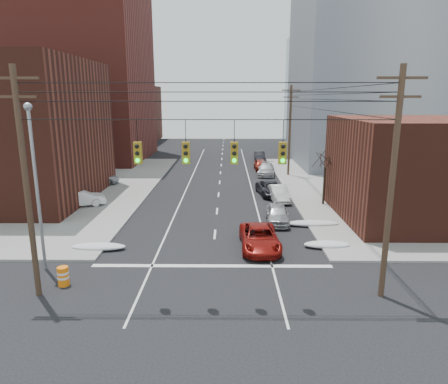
{
  "coord_description": "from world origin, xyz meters",
  "views": [
    {
      "loc": [
        0.89,
        -15.09,
        9.57
      ],
      "look_at": [
        0.65,
        12.55,
        3.0
      ],
      "focal_mm": 32.0,
      "sensor_mm": 36.0,
      "label": 1
    }
  ],
  "objects_px": {
    "lot_car_a": "(80,198)",
    "parked_car_a": "(277,214)",
    "parked_car_b": "(279,193)",
    "parked_car_c": "(271,189)",
    "lot_car_b": "(96,178)",
    "parked_car_e": "(261,165)",
    "lot_car_d": "(51,173)",
    "red_pickup": "(260,238)",
    "lot_car_c": "(21,190)",
    "parked_car_f": "(259,156)",
    "construction_barrel": "(63,276)",
    "parked_car_d": "(266,169)"
  },
  "relations": [
    {
      "from": "parked_car_a",
      "to": "parked_car_d",
      "type": "relative_size",
      "value": 0.84
    },
    {
      "from": "lot_car_c",
      "to": "parked_car_c",
      "type": "bearing_deg",
      "value": -69.1
    },
    {
      "from": "parked_car_a",
      "to": "parked_car_f",
      "type": "distance_m",
      "value": 31.25
    },
    {
      "from": "parked_car_d",
      "to": "red_pickup",
      "type": "bearing_deg",
      "value": -89.52
    },
    {
      "from": "parked_car_f",
      "to": "lot_car_c",
      "type": "xyz_separation_m",
      "value": [
        -25.1,
        -23.25,
        0.06
      ]
    },
    {
      "from": "red_pickup",
      "to": "lot_car_b",
      "type": "relative_size",
      "value": 1.05
    },
    {
      "from": "lot_car_c",
      "to": "lot_car_d",
      "type": "relative_size",
      "value": 0.97
    },
    {
      "from": "lot_car_a",
      "to": "construction_barrel",
      "type": "distance_m",
      "value": 15.68
    },
    {
      "from": "parked_car_d",
      "to": "lot_car_d",
      "type": "relative_size",
      "value": 1.11
    },
    {
      "from": "parked_car_f",
      "to": "parked_car_b",
      "type": "bearing_deg",
      "value": -89.62
    },
    {
      "from": "lot_car_a",
      "to": "construction_barrel",
      "type": "xyz_separation_m",
      "value": [
        4.49,
        -15.02,
        -0.34
      ]
    },
    {
      "from": "parked_car_f",
      "to": "construction_barrel",
      "type": "height_order",
      "value": "parked_car_f"
    },
    {
      "from": "parked_car_c",
      "to": "lot_car_a",
      "type": "bearing_deg",
      "value": -172.42
    },
    {
      "from": "parked_car_d",
      "to": "lot_car_a",
      "type": "bearing_deg",
      "value": -132.47
    },
    {
      "from": "red_pickup",
      "to": "parked_car_b",
      "type": "bearing_deg",
      "value": 75.83
    },
    {
      "from": "lot_car_d",
      "to": "lot_car_b",
      "type": "bearing_deg",
      "value": -106.0
    },
    {
      "from": "parked_car_a",
      "to": "lot_car_c",
      "type": "distance_m",
      "value": 25.35
    },
    {
      "from": "lot_car_b",
      "to": "parked_car_e",
      "type": "bearing_deg",
      "value": -75.35
    },
    {
      "from": "parked_car_e",
      "to": "lot_car_d",
      "type": "height_order",
      "value": "lot_car_d"
    },
    {
      "from": "parked_car_c",
      "to": "construction_barrel",
      "type": "distance_m",
      "value": 23.63
    },
    {
      "from": "parked_car_f",
      "to": "lot_car_b",
      "type": "distance_m",
      "value": 26.43
    },
    {
      "from": "red_pickup",
      "to": "lot_car_d",
      "type": "relative_size",
      "value": 1.15
    },
    {
      "from": "parked_car_f",
      "to": "lot_car_d",
      "type": "bearing_deg",
      "value": -148.99
    },
    {
      "from": "parked_car_f",
      "to": "lot_car_a",
      "type": "height_order",
      "value": "lot_car_a"
    },
    {
      "from": "parked_car_b",
      "to": "lot_car_b",
      "type": "bearing_deg",
      "value": 156.99
    },
    {
      "from": "parked_car_e",
      "to": "lot_car_d",
      "type": "xyz_separation_m",
      "value": [
        -25.29,
        -7.29,
        0.22
      ]
    },
    {
      "from": "parked_car_d",
      "to": "parked_car_f",
      "type": "height_order",
      "value": "parked_car_d"
    },
    {
      "from": "parked_car_a",
      "to": "lot_car_c",
      "type": "relative_size",
      "value": 0.97
    },
    {
      "from": "lot_car_a",
      "to": "parked_car_a",
      "type": "bearing_deg",
      "value": -126.47
    },
    {
      "from": "lot_car_b",
      "to": "construction_barrel",
      "type": "relative_size",
      "value": 4.9
    },
    {
      "from": "red_pickup",
      "to": "parked_car_a",
      "type": "distance_m",
      "value": 5.71
    },
    {
      "from": "red_pickup",
      "to": "parked_car_f",
      "type": "distance_m",
      "value": 36.76
    },
    {
      "from": "parked_car_a",
      "to": "lot_car_d",
      "type": "bearing_deg",
      "value": 150.42
    },
    {
      "from": "parked_car_a",
      "to": "parked_car_b",
      "type": "distance_m",
      "value": 6.96
    },
    {
      "from": "lot_car_b",
      "to": "lot_car_d",
      "type": "relative_size",
      "value": 1.1
    },
    {
      "from": "lot_car_b",
      "to": "parked_car_a",
      "type": "bearing_deg",
      "value": -138.93
    },
    {
      "from": "parked_car_c",
      "to": "parked_car_e",
      "type": "relative_size",
      "value": 1.18
    },
    {
      "from": "construction_barrel",
      "to": "parked_car_c",
      "type": "bearing_deg",
      "value": 57.02
    },
    {
      "from": "parked_car_b",
      "to": "lot_car_a",
      "type": "bearing_deg",
      "value": -176.22
    },
    {
      "from": "parked_car_e",
      "to": "construction_barrel",
      "type": "xyz_separation_m",
      "value": [
        -13.04,
        -34.12,
        -0.19
      ]
    },
    {
      "from": "parked_car_c",
      "to": "construction_barrel",
      "type": "height_order",
      "value": "parked_car_c"
    },
    {
      "from": "parked_car_f",
      "to": "parked_car_c",
      "type": "bearing_deg",
      "value": -91.06
    },
    {
      "from": "parked_car_f",
      "to": "lot_car_d",
      "type": "xyz_separation_m",
      "value": [
        -25.73,
        -15.15,
        0.2
      ]
    },
    {
      "from": "parked_car_e",
      "to": "lot_car_c",
      "type": "distance_m",
      "value": 29.07
    },
    {
      "from": "red_pickup",
      "to": "parked_car_a",
      "type": "bearing_deg",
      "value": 70.04
    },
    {
      "from": "lot_car_d",
      "to": "parked_car_d",
      "type": "bearing_deg",
      "value": -74.64
    },
    {
      "from": "parked_car_b",
      "to": "lot_car_c",
      "type": "bearing_deg",
      "value": 172.98
    },
    {
      "from": "parked_car_b",
      "to": "lot_car_c",
      "type": "height_order",
      "value": "parked_car_b"
    },
    {
      "from": "parked_car_c",
      "to": "parked_car_b",
      "type": "bearing_deg",
      "value": -83.82
    },
    {
      "from": "parked_car_f",
      "to": "parked_car_a",
      "type": "bearing_deg",
      "value": -91.37
    }
  ]
}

